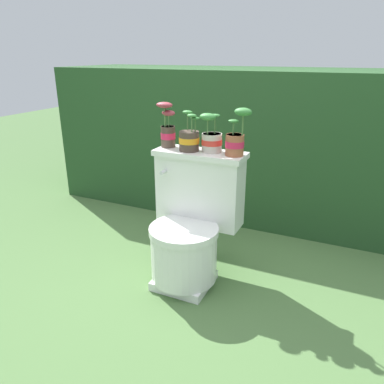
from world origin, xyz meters
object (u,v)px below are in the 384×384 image
potted_plant_midleft (189,139)px  toilet (191,224)px  potted_plant_midright (236,138)px  potted_plant_left (168,129)px  potted_plant_middle (212,139)px

potted_plant_midleft → toilet: bearing=-60.5°
potted_plant_midleft → potted_plant_midright: bearing=1.2°
toilet → potted_plant_left: bearing=147.5°
potted_plant_middle → potted_plant_midright: size_ratio=0.85×
potted_plant_midleft → potted_plant_midright: potted_plant_midright is taller
toilet → potted_plant_middle: bearing=64.5°
potted_plant_midright → toilet: bearing=-151.6°
potted_plant_left → potted_plant_middle: potted_plant_left is taller
toilet → potted_plant_midright: 0.54m
potted_plant_left → potted_plant_midright: 0.41m
potted_plant_left → potted_plant_middle: 0.27m
toilet → potted_plant_middle: 0.48m
potted_plant_middle → potted_plant_midleft: bearing=-168.5°
toilet → potted_plant_middle: (0.06, 0.13, 0.46)m
potted_plant_left → potted_plant_middle: bearing=-0.2°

